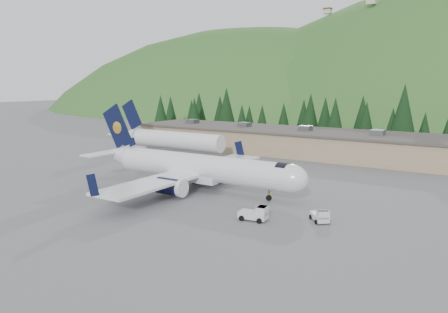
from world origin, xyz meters
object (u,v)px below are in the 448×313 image
airliner (195,168)px  terminal_building (284,140)px  second_airliner (167,139)px  baggage_tug_a (256,214)px  ramp_worker (269,194)px  baggage_tug_b (321,216)px

airliner → terminal_building: airliner is taller
airliner → second_airliner: size_ratio=1.29×
baggage_tug_a → ramp_worker: (-2.67, 8.53, 0.06)m
terminal_building → ramp_worker: bearing=-67.4°
ramp_worker → baggage_tug_a: bearing=108.8°
airliner → ramp_worker: 11.89m
airliner → baggage_tug_b: size_ratio=11.92×
baggage_tug_a → baggage_tug_b: bearing=21.3°
baggage_tug_b → second_airliner: bearing=-161.3°
airliner → baggage_tug_b: airliner is taller
ramp_worker → terminal_building: bearing=-65.9°
baggage_tug_a → baggage_tug_b: (6.28, 3.33, -0.10)m
second_airliner → baggage_tug_a: (38.20, -30.07, -2.57)m
baggage_tug_a → baggage_tug_b: size_ratio=1.12×
airliner → second_airliner: 32.48m
baggage_tug_b → baggage_tug_a: bearing=-102.4°
airliner → terminal_building: 38.22m
baggage_tug_a → second_airliner: bearing=135.2°
terminal_building → airliner: bearing=-84.0°
airliner → second_airliner: bearing=136.8°
baggage_tug_b → airliner: bearing=-143.2°
airliner → second_airliner: airliner is taller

